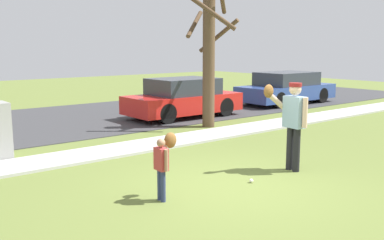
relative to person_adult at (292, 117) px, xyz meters
The scene contains 9 objects.
ground_plane 3.97m from the person_adult, 114.18° to the left, with size 48.00×48.00×0.00m, color olive.
sidewalk_strip 4.05m from the person_adult, 113.58° to the left, with size 36.00×1.20×0.06m, color #B2B2AD.
road_surface 8.79m from the person_adult, 100.33° to the left, with size 36.00×6.80×0.02m, color #38383A.
person_adult is the anchor object (origin of this frame).
person_child 2.94m from the person_adult, behind, with size 0.47×0.39×1.05m.
baseball 1.58m from the person_adult, behind, with size 0.07×0.07×0.07m, color white.
street_tree_near 5.19m from the person_adult, 67.78° to the left, with size 1.84×1.88×4.20m.
parked_hatchback_red 7.02m from the person_adult, 69.96° to the left, with size 4.00×1.75×1.33m.
parked_wagon_blue 10.48m from the person_adult, 39.98° to the left, with size 4.50×1.80×1.33m.
Camera 1 is at (-5.27, -5.40, 2.43)m, focal length 41.68 mm.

